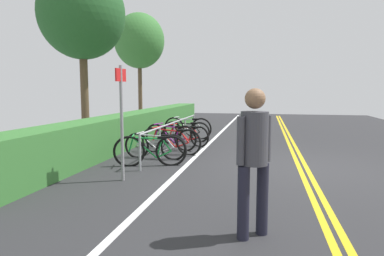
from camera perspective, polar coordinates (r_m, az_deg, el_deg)
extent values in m
cube|color=#2B2B2D|center=(8.16, 17.96, -6.39)|extent=(34.34, 11.92, 0.05)
cube|color=gold|center=(8.17, 18.53, -6.21)|extent=(30.91, 0.10, 0.00)
cube|color=gold|center=(8.15, 17.41, -6.19)|extent=(30.91, 0.10, 0.00)
cube|color=white|center=(8.30, -0.34, -5.67)|extent=(30.91, 0.12, 0.00)
cylinder|color=#9EA0A5|center=(7.42, -8.70, -4.12)|extent=(0.05, 0.05, 0.78)
cylinder|color=#9EA0A5|center=(8.74, -5.41, -2.48)|extent=(0.05, 0.05, 0.78)
cylinder|color=#9EA0A5|center=(10.09, -3.00, -1.27)|extent=(0.05, 0.05, 0.78)
cylinder|color=#9EA0A5|center=(11.45, -1.16, -0.34)|extent=(0.05, 0.05, 0.78)
cylinder|color=#9EA0A5|center=(12.83, 0.29, 0.39)|extent=(0.05, 0.05, 0.78)
cylinder|color=#9EA0A5|center=(10.04, -3.01, 0.95)|extent=(5.67, 0.04, 0.04)
torus|color=black|center=(7.92, -10.46, -3.89)|extent=(0.26, 0.71, 0.73)
torus|color=black|center=(7.88, -3.48, -3.86)|extent=(0.26, 0.71, 0.73)
cylinder|color=#198C38|center=(7.88, -7.87, -3.29)|extent=(0.19, 0.54, 0.50)
cylinder|color=#198C38|center=(7.84, -7.43, -1.71)|extent=(0.22, 0.64, 0.07)
cylinder|color=#198C38|center=(7.87, -5.48, -3.39)|extent=(0.08, 0.16, 0.45)
cylinder|color=#198C38|center=(7.89, -4.70, -4.41)|extent=(0.13, 0.35, 0.18)
cylinder|color=#198C38|center=(7.85, -4.26, -2.84)|extent=(0.10, 0.24, 0.31)
cylinder|color=#198C38|center=(7.89, -10.14, -2.75)|extent=(0.07, 0.14, 0.33)
cube|color=black|center=(7.83, -5.05, -1.60)|extent=(0.13, 0.21, 0.05)
cylinder|color=#198C38|center=(7.86, -9.82, -1.24)|extent=(0.45, 0.16, 0.03)
torus|color=black|center=(8.89, -9.19, -2.93)|extent=(0.10, 0.67, 0.67)
torus|color=black|center=(8.53, -3.13, -3.26)|extent=(0.10, 0.67, 0.67)
cylinder|color=silver|center=(8.73, -6.98, -2.56)|extent=(0.07, 0.57, 0.46)
cylinder|color=silver|center=(8.68, -6.61, -1.27)|extent=(0.08, 0.68, 0.07)
cylinder|color=silver|center=(8.61, -4.91, -2.76)|extent=(0.05, 0.16, 0.41)
cylinder|color=silver|center=(8.60, -4.22, -3.66)|extent=(0.06, 0.36, 0.17)
cylinder|color=silver|center=(8.54, -3.83, -2.36)|extent=(0.05, 0.25, 0.28)
cylinder|color=silver|center=(8.85, -8.92, -2.02)|extent=(0.04, 0.13, 0.30)
cube|color=black|center=(8.56, -4.52, -1.26)|extent=(0.09, 0.20, 0.05)
cylinder|color=silver|center=(8.80, -8.65, -0.77)|extent=(0.46, 0.06, 0.03)
torus|color=black|center=(9.61, -6.50, -2.03)|extent=(0.20, 0.72, 0.73)
torus|color=black|center=(9.12, -0.56, -2.44)|extent=(0.20, 0.72, 0.73)
cylinder|color=red|center=(9.40, -4.35, -1.67)|extent=(0.16, 0.62, 0.50)
cylinder|color=red|center=(9.34, -3.98, -0.37)|extent=(0.18, 0.73, 0.07)
cylinder|color=red|center=(9.23, -2.32, -1.91)|extent=(0.07, 0.18, 0.45)
cylinder|color=red|center=(9.21, -1.64, -2.83)|extent=(0.11, 0.39, 0.18)
cylinder|color=red|center=(9.14, -1.24, -1.51)|extent=(0.09, 0.27, 0.31)
cylinder|color=red|center=(9.56, -6.23, -1.10)|extent=(0.06, 0.15, 0.33)
cube|color=black|center=(9.17, -1.93, -0.40)|extent=(0.12, 0.21, 0.05)
cylinder|color=red|center=(9.51, -5.96, 0.13)|extent=(0.46, 0.12, 0.03)
torus|color=black|center=(10.35, -6.05, -1.35)|extent=(0.28, 0.73, 0.75)
torus|color=black|center=(9.78, -1.12, -1.76)|extent=(0.28, 0.73, 0.75)
cylinder|color=purple|center=(10.12, -4.27, -1.01)|extent=(0.22, 0.58, 0.51)
cylinder|color=purple|center=(10.05, -3.96, 0.24)|extent=(0.25, 0.68, 0.07)
cylinder|color=purple|center=(9.93, -2.59, -1.24)|extent=(0.09, 0.17, 0.46)
cylinder|color=purple|center=(9.89, -2.02, -2.14)|extent=(0.15, 0.37, 0.19)
cylinder|color=purple|center=(9.82, -1.69, -0.86)|extent=(0.11, 0.26, 0.32)
cylinder|color=purple|center=(10.30, -5.83, -0.45)|extent=(0.08, 0.14, 0.34)
cube|color=black|center=(9.86, -2.26, 0.21)|extent=(0.14, 0.21, 0.05)
cylinder|color=purple|center=(10.24, -5.61, 0.72)|extent=(0.45, 0.17, 0.03)
torus|color=black|center=(11.04, -3.64, -1.08)|extent=(0.27, 0.64, 0.66)
torus|color=black|center=(10.46, 1.26, -1.49)|extent=(0.27, 0.64, 0.66)
cylinder|color=red|center=(10.80, -1.87, -0.83)|extent=(0.24, 0.60, 0.45)
cylinder|color=red|center=(10.74, -1.55, 0.18)|extent=(0.28, 0.71, 0.07)
cylinder|color=red|center=(10.61, -0.19, -1.04)|extent=(0.09, 0.18, 0.40)
cylinder|color=red|center=(10.56, 0.37, -1.78)|extent=(0.16, 0.38, 0.17)
cylinder|color=red|center=(10.50, 0.70, -0.75)|extent=(0.12, 0.26, 0.28)
cylinder|color=red|center=(10.99, -3.41, -0.36)|extent=(0.08, 0.15, 0.30)
cube|color=black|center=(10.54, 0.14, 0.15)|extent=(0.14, 0.22, 0.05)
cylinder|color=red|center=(10.94, -3.18, 0.63)|extent=(0.44, 0.18, 0.03)
torus|color=black|center=(11.68, -3.31, -0.58)|extent=(0.07, 0.70, 0.69)
torus|color=black|center=(11.44, 1.31, -0.71)|extent=(0.07, 0.70, 0.69)
cylinder|color=black|center=(11.57, -1.60, -0.24)|extent=(0.05, 0.55, 0.47)
cylinder|color=black|center=(11.54, -1.31, 0.78)|extent=(0.05, 0.66, 0.07)
cylinder|color=black|center=(11.50, -0.02, -0.36)|extent=(0.04, 0.16, 0.43)
cylinder|color=black|center=(11.49, 0.49, -1.04)|extent=(0.04, 0.35, 0.18)
cylinder|color=black|center=(11.45, 0.80, -0.03)|extent=(0.04, 0.24, 0.29)
cylinder|color=black|center=(11.65, -3.09, 0.16)|extent=(0.04, 0.13, 0.31)
cube|color=black|center=(11.46, 0.28, 0.81)|extent=(0.09, 0.20, 0.05)
cylinder|color=black|center=(11.62, -2.87, 1.14)|extent=(0.46, 0.04, 0.03)
torus|color=black|center=(12.49, -3.02, 0.06)|extent=(0.16, 0.77, 0.77)
torus|color=black|center=(12.12, 1.55, -0.13)|extent=(0.16, 0.77, 0.77)
cylinder|color=silver|center=(12.33, -1.34, 0.41)|extent=(0.12, 0.60, 0.53)
cylinder|color=silver|center=(12.28, -1.05, 1.48)|extent=(0.13, 0.71, 0.07)
cylinder|color=silver|center=(12.21, 0.22, 0.26)|extent=(0.06, 0.17, 0.48)
cylinder|color=silver|center=(12.18, 0.73, -0.47)|extent=(0.09, 0.38, 0.19)
cylinder|color=silver|center=(12.14, 1.03, 0.61)|extent=(0.07, 0.26, 0.33)
cylinder|color=silver|center=(12.45, -2.80, 0.83)|extent=(0.05, 0.14, 0.35)
cube|color=black|center=(12.16, 0.52, 1.48)|extent=(0.11, 0.21, 0.05)
cylinder|color=silver|center=(12.41, -2.59, 1.84)|extent=(0.46, 0.09, 0.03)
cylinder|color=#1E1E2D|center=(4.27, 11.65, -11.51)|extent=(0.14, 0.14, 0.87)
cylinder|color=#1E1E2D|center=(4.09, 8.56, -12.27)|extent=(0.14, 0.14, 0.87)
cylinder|color=#3F3F47|center=(4.00, 10.35, -1.70)|extent=(0.32, 0.32, 0.62)
sphere|color=#8C6647|center=(3.97, 10.49, 4.85)|extent=(0.24, 0.24, 0.24)
cylinder|color=#3F3F47|center=(4.14, 12.44, -1.70)|extent=(0.09, 0.09, 0.55)
cylinder|color=#3F3F47|center=(3.88, 8.12, -2.15)|extent=(0.09, 0.09, 0.55)
cylinder|color=gray|center=(6.59, -11.64, 0.68)|extent=(0.06, 0.06, 2.19)
cube|color=red|center=(6.57, -11.83, 8.65)|extent=(0.36, 0.06, 0.24)
cube|color=#387533|center=(12.00, -8.81, 0.36)|extent=(14.67, 0.90, 0.98)
cylinder|color=brown|center=(11.74, -17.46, 4.59)|extent=(0.25, 0.25, 2.85)
ellipsoid|color=#235626|center=(11.98, -17.91, 17.71)|extent=(2.73, 2.73, 2.88)
cylinder|color=brown|center=(18.30, -8.63, 5.57)|extent=(0.21, 0.21, 2.98)
ellipsoid|color=#387533|center=(18.47, -8.78, 14.19)|extent=(2.59, 2.59, 2.84)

